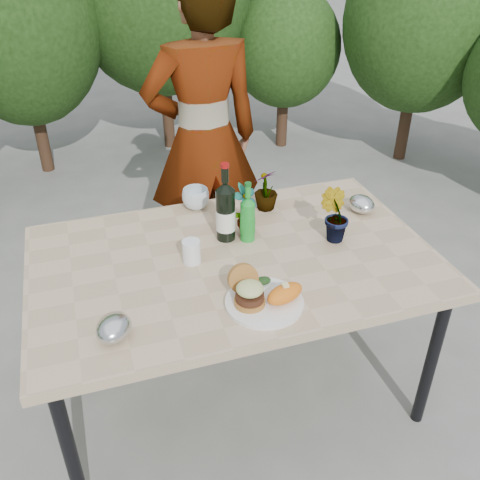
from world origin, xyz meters
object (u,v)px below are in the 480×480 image
object	(u,v)px
dinner_plate	(264,302)
person	(203,140)
patio_table	(234,269)
wine_bottle	(226,212)

from	to	relation	value
dinner_plate	person	size ratio (longest dim) A/B	0.16
dinner_plate	person	distance (m)	1.26
person	dinner_plate	bearing A→B (deg)	82.83
patio_table	dinner_plate	distance (m)	0.32
dinner_plate	wine_bottle	size ratio (longest dim) A/B	0.82
patio_table	wine_bottle	world-z (taller)	wine_bottle
patio_table	person	world-z (taller)	person
dinner_plate	person	bearing A→B (deg)	85.16
patio_table	person	distance (m)	0.96
dinner_plate	person	xyz separation A→B (m)	(0.11, 1.25, 0.11)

